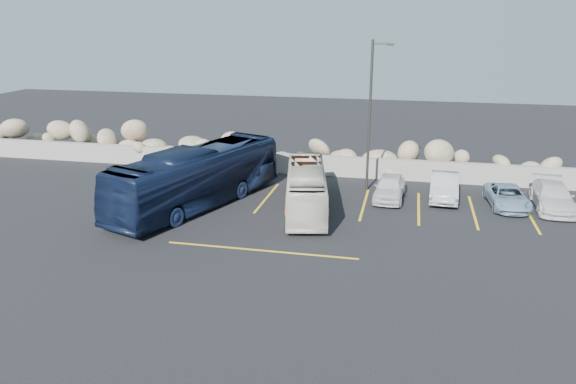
% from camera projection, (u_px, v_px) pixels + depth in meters
% --- Properties ---
extents(ground, '(90.00, 90.00, 0.00)m').
position_uv_depth(ground, '(284.00, 255.00, 22.46)').
color(ground, black).
rests_on(ground, ground).
extents(seawall, '(60.00, 0.40, 1.20)m').
position_uv_depth(seawall, '(328.00, 166.00, 33.46)').
color(seawall, gray).
rests_on(seawall, ground).
extents(riprap_pile, '(54.00, 2.80, 2.60)m').
position_uv_depth(riprap_pile, '(331.00, 150.00, 34.36)').
color(riprap_pile, '#958161').
rests_on(riprap_pile, ground).
extents(parking_lines, '(18.16, 9.36, 0.01)m').
position_uv_depth(parking_lines, '(405.00, 217.00, 26.69)').
color(parking_lines, yellow).
rests_on(parking_lines, ground).
extents(lamppost, '(1.14, 0.18, 8.00)m').
position_uv_depth(lamppost, '(371.00, 112.00, 29.50)').
color(lamppost, '#302D2B').
rests_on(lamppost, ground).
extents(vintage_bus, '(3.28, 7.96, 2.16)m').
position_uv_depth(vintage_bus, '(306.00, 188.00, 27.40)').
color(vintage_bus, silver).
rests_on(vintage_bus, ground).
extents(tour_coach, '(6.01, 10.91, 2.98)m').
position_uv_depth(tour_coach, '(197.00, 177.00, 27.81)').
color(tour_coach, black).
rests_on(tour_coach, ground).
extents(car_a, '(1.68, 3.77, 1.26)m').
position_uv_depth(car_a, '(390.00, 187.00, 29.10)').
color(car_a, silver).
rests_on(car_a, ground).
extents(car_b, '(1.57, 4.05, 1.32)m').
position_uv_depth(car_b, '(444.00, 187.00, 29.15)').
color(car_b, silver).
rests_on(car_b, ground).
extents(car_c, '(1.88, 4.35, 1.25)m').
position_uv_depth(car_c, '(553.00, 197.00, 27.63)').
color(car_c, silver).
rests_on(car_c, ground).
extents(car_d, '(2.05, 3.91, 1.05)m').
position_uv_depth(car_d, '(507.00, 197.00, 27.94)').
color(car_d, '#7E9AB3').
rests_on(car_d, ground).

